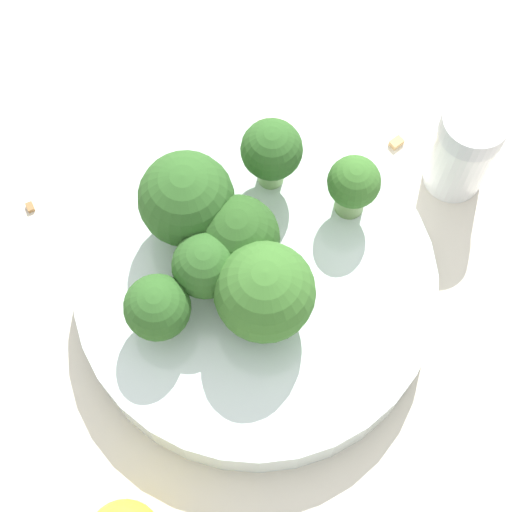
{
  "coord_description": "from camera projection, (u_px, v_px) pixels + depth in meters",
  "views": [
    {
      "loc": [
        0.19,
        -0.04,
        0.52
      ],
      "look_at": [
        0.0,
        0.0,
        0.07
      ],
      "focal_mm": 60.0,
      "sensor_mm": 36.0,
      "label": 1
    }
  ],
  "objects": [
    {
      "name": "broccoli_floret_5",
      "position": [
        272.0,
        152.0,
        0.52
      ],
      "size": [
        0.04,
        0.04,
        0.06
      ],
      "color": "#8EB770",
      "rests_on": "bowl"
    },
    {
      "name": "almond_crumb_2",
      "position": [
        30.0,
        206.0,
        0.57
      ],
      "size": [
        0.01,
        0.01,
        0.01
      ],
      "primitive_type": "cube",
      "rotation": [
        0.0,
        0.0,
        0.21
      ],
      "color": "olive",
      "rests_on": "ground_plane"
    },
    {
      "name": "almond_crumb_3",
      "position": [
        274.0,
        127.0,
        0.6
      ],
      "size": [
        0.01,
        0.01,
        0.01
      ],
      "primitive_type": "cube",
      "rotation": [
        0.0,
        0.0,
        1.25
      ],
      "color": "olive",
      "rests_on": "ground_plane"
    },
    {
      "name": "broccoli_floret_3",
      "position": [
        238.0,
        238.0,
        0.5
      ],
      "size": [
        0.05,
        0.05,
        0.05
      ],
      "color": "#84AD66",
      "rests_on": "bowl"
    },
    {
      "name": "broccoli_floret_0",
      "position": [
        205.0,
        267.0,
        0.49
      ],
      "size": [
        0.04,
        0.04,
        0.05
      ],
      "color": "#84AD66",
      "rests_on": "bowl"
    },
    {
      "name": "ground_plane",
      "position": [
        256.0,
        297.0,
        0.55
      ],
      "size": [
        3.0,
        3.0,
        0.0
      ],
      "primitive_type": "plane",
      "color": "beige"
    },
    {
      "name": "broccoli_floret_6",
      "position": [
        264.0,
        292.0,
        0.48
      ],
      "size": [
        0.06,
        0.06,
        0.06
      ],
      "color": "#84AD66",
      "rests_on": "bowl"
    },
    {
      "name": "pepper_shaker",
      "position": [
        464.0,
        150.0,
        0.55
      ],
      "size": [
        0.04,
        0.04,
        0.07
      ],
      "color": "silver",
      "rests_on": "ground_plane"
    },
    {
      "name": "almond_crumb_0",
      "position": [
        397.0,
        141.0,
        0.59
      ],
      "size": [
        0.01,
        0.01,
        0.01
      ],
      "primitive_type": "cube",
      "rotation": [
        0.0,
        0.0,
        2.02
      ],
      "color": "tan",
      "rests_on": "ground_plane"
    },
    {
      "name": "broccoli_floret_1",
      "position": [
        158.0,
        308.0,
        0.48
      ],
      "size": [
        0.04,
        0.04,
        0.05
      ],
      "color": "#8EB770",
      "rests_on": "bowl"
    },
    {
      "name": "bowl",
      "position": [
        256.0,
        288.0,
        0.54
      ],
      "size": [
        0.22,
        0.22,
        0.03
      ],
      "primitive_type": "cylinder",
      "color": "silver",
      "rests_on": "ground_plane"
    },
    {
      "name": "broccoli_floret_4",
      "position": [
        186.0,
        200.0,
        0.5
      ],
      "size": [
        0.06,
        0.06,
        0.07
      ],
      "color": "#84AD66",
      "rests_on": "bowl"
    },
    {
      "name": "broccoli_floret_2",
      "position": [
        353.0,
        185.0,
        0.51
      ],
      "size": [
        0.03,
        0.03,
        0.05
      ],
      "color": "#7A9E5B",
      "rests_on": "bowl"
    }
  ]
}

